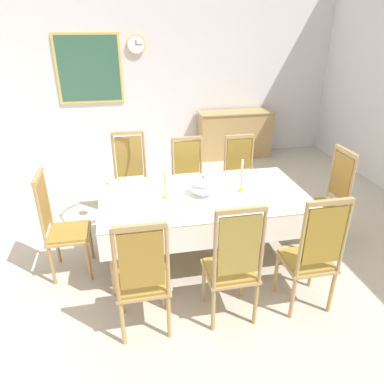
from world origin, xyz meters
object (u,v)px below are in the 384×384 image
candlestick_east (241,179)px  bowl_near_left (261,172)px  soup_tureen (203,186)px  sideboard (235,134)px  chair_south_c (312,254)px  spoon_secondary (106,184)px  mounted_clock (136,45)px  chair_south_b (233,264)px  candlestick_west (165,184)px  chair_south_a (142,277)px  chair_north_b (189,178)px  spoon_primary (268,172)px  chair_north_c (241,174)px  framed_painting (89,69)px  chair_head_west (60,225)px  dining_table (204,201)px  chair_north_a (131,179)px  bowl_near_right (115,183)px  chair_head_east (328,198)px

candlestick_east → bowl_near_left: (0.41, 0.43, -0.13)m
soup_tureen → sideboard: 3.47m
chair_south_c → spoon_secondary: (-1.78, 1.48, 0.19)m
mounted_clock → chair_south_b: bearing=-84.0°
candlestick_west → spoon_secondary: size_ratio=2.21×
chair_south_a → spoon_secondary: (-0.29, 1.48, 0.21)m
chair_north_b → spoon_primary: size_ratio=6.16×
chair_north_c → mounted_clock: size_ratio=3.33×
soup_tureen → spoon_secondary: 1.13m
sideboard → framed_painting: bearing=-5.5°
soup_tureen → framed_painting: size_ratio=0.24×
chair_north_b → framed_painting: 2.98m
chair_head_west → spoon_primary: 2.47m
dining_table → chair_north_c: bearing=52.5°
chair_north_a → candlestick_east: size_ratio=3.27×
bowl_near_left → soup_tureen: bearing=-152.7°
chair_north_b → mounted_clock: 2.90m
candlestick_east → spoon_secondary: size_ratio=2.10×
chair_south_a → spoon_primary: 2.20m
bowl_near_right → spoon_secondary: bowl_near_right is taller
framed_painting → chair_head_west: bearing=-93.8°
bowl_near_left → sideboard: bearing=78.6°
chair_south_b → mounted_clock: (-0.46, 4.39, 1.50)m
bowl_near_left → sideboard: (0.55, 2.73, -0.34)m
bowl_near_left → spoon_secondary: (-1.84, 0.06, -0.01)m
bowl_near_left → candlestick_east: bearing=-133.4°
chair_south_b → chair_north_c: bearing=69.7°
sideboard → framed_painting: (-2.63, 0.25, 1.26)m
chair_head_east → chair_south_c: bearing=143.1°
chair_south_a → bowl_near_right: bearing=97.4°
chair_north_c → bowl_near_right: (-1.68, -0.52, 0.24)m
spoon_secondary → chair_south_c: bearing=-26.7°
chair_north_b → bowl_near_right: 1.11m
chair_north_b → sideboard: 2.55m
chair_head_east → spoon_secondary: bearing=79.0°
chair_head_west → sideboard: chair_head_west is taller
chair_south_b → mounted_clock: 4.66m
dining_table → framed_painting: bearing=110.4°
dining_table → chair_north_a: size_ratio=1.81×
bowl_near_left → bowl_near_right: 1.74m
soup_tureen → candlestick_west: candlestick_west is taller
soup_tureen → spoon_secondary: bearing=154.3°
sideboard → chair_head_east: bearing=92.4°
chair_south_a → spoon_primary: size_ratio=6.48×
dining_table → chair_south_c: bearing=-52.7°
chair_north_a → spoon_primary: 1.75m
chair_south_a → chair_north_b: size_ratio=1.05×
dining_table → chair_south_a: (-0.74, -0.99, -0.12)m
chair_south_b → chair_north_c: size_ratio=1.12×
dining_table → spoon_secondary: bearing=154.5°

